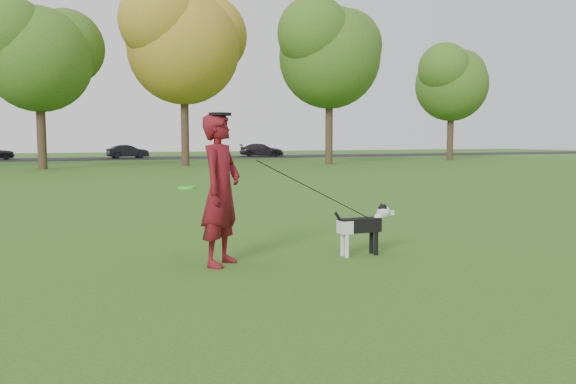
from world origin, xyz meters
name	(u,v)px	position (x,y,z in m)	size (l,w,h in m)	color
ground	(266,253)	(0.00, 0.00, 0.00)	(120.00, 120.00, 0.00)	#285116
road	(104,159)	(0.00, 40.00, 0.01)	(120.00, 7.00, 0.02)	black
man	(221,190)	(-0.81, -0.49, 1.03)	(0.75, 0.49, 2.05)	#580C0F
dog	(364,224)	(1.31, -0.63, 0.47)	(1.01, 0.20, 0.76)	black
car_mid	(128,152)	(1.88, 40.00, 0.56)	(1.15, 3.29, 1.08)	black
car_right	(262,150)	(13.50, 40.00, 0.59)	(1.60, 3.94, 1.14)	#242026
man_held_items	(313,189)	(0.50, -0.59, 1.00)	(2.86, 0.37, 1.55)	#2EF51F
tree_row	(88,35)	(-1.43, 26.07, 7.41)	(51.74, 8.86, 12.01)	#38281C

